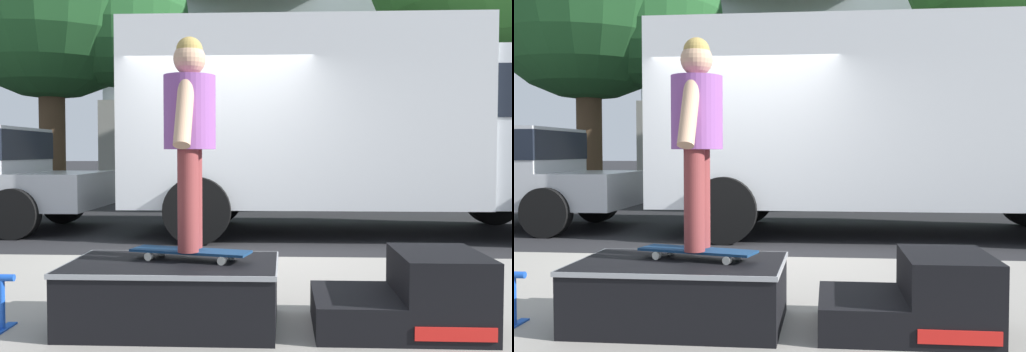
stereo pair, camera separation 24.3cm
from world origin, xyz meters
TOP-DOWN VIEW (x-y plane):
  - ground_plane at (0.00, 0.00)m, footprint 140.00×140.00m
  - sidewalk_slab at (0.00, -3.00)m, footprint 50.00×5.00m
  - skate_box at (0.17, -2.96)m, footprint 1.33×0.83m
  - kicker_ramp at (1.67, -2.96)m, footprint 1.04×0.75m
  - skateboard at (0.27, -2.90)m, footprint 0.81×0.39m
  - skater_kid at (0.27, -2.90)m, footprint 0.33×0.70m
  - box_truck at (2.09, 2.20)m, footprint 6.91×2.63m
  - house_behind at (-0.25, 14.85)m, footprint 9.54×8.23m

SIDE VIEW (x-z plane):
  - ground_plane at x=0.00m, z-range 0.00..0.00m
  - sidewalk_slab at x=0.00m, z-range 0.00..0.12m
  - kicker_ramp at x=1.67m, z-range 0.08..0.56m
  - skate_box at x=0.17m, z-range 0.13..0.54m
  - skateboard at x=0.27m, z-range 0.55..0.62m
  - skater_kid at x=0.27m, z-range 0.72..2.08m
  - box_truck at x=2.09m, z-range 0.18..3.23m
  - house_behind at x=-0.25m, z-range 0.04..8.44m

